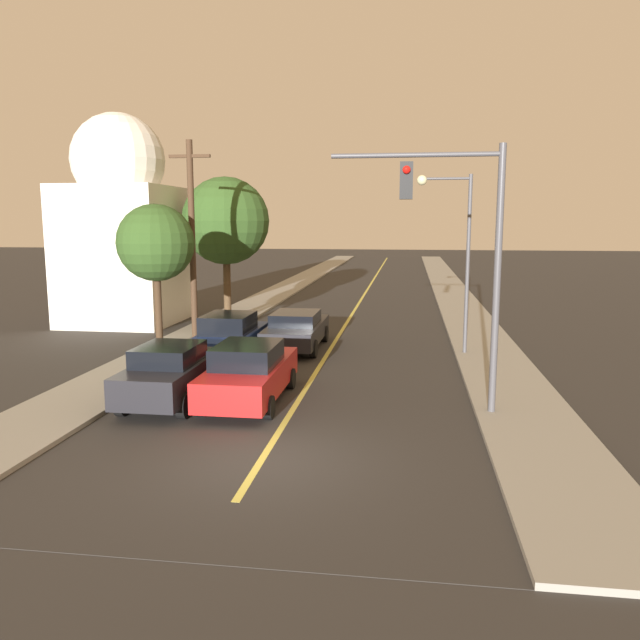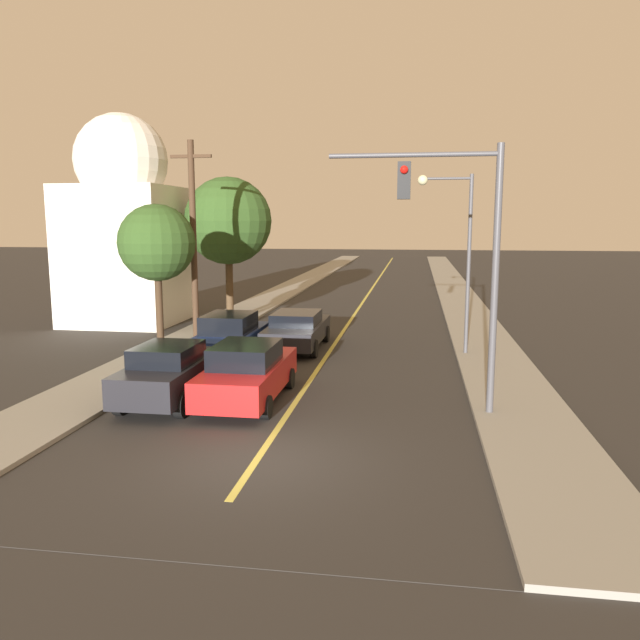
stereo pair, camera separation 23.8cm
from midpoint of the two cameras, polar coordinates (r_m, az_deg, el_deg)
The scene contains 14 objects.
ground_plane at distance 13.30m, azimuth -5.26°, elevation -12.63°, with size 200.00×200.00×0.00m, color #2D2B28.
road_surface at distance 48.33m, azimuth 5.09°, elevation 3.14°, with size 9.40×80.00×0.01m.
sidewalk_left at distance 49.06m, azimuth -1.87°, elevation 3.32°, with size 2.50×80.00×0.12m.
sidewalk_right at distance 48.32m, azimuth 12.16°, elevation 3.04°, with size 2.50×80.00×0.12m.
car_near_lane_front at distance 17.17m, azimuth -6.26°, elevation -4.78°, with size 1.94×4.73×1.64m.
car_near_lane_second at distance 24.12m, azimuth -1.81°, elevation -0.86°, with size 2.03×4.95×1.47m.
car_outer_lane_front at distance 17.46m, azimuth -13.18°, elevation -4.68°, with size 1.85×4.29×1.63m.
car_outer_lane_second at distance 22.65m, azimuth -7.90°, elevation -1.40°, with size 1.96×4.75×1.65m.
traffic_signal_mast at distance 15.81m, azimuth 13.06°, elevation 7.48°, with size 4.22×0.42×6.63m.
streetlamp_right at distance 23.14m, azimuth 12.59°, elevation 7.36°, with size 1.96×0.36×6.44m.
utility_pole_left at distance 24.56m, azimuth -11.22°, elevation 7.16°, with size 1.60×0.24×7.80m.
tree_left_near at distance 23.48m, azimuth -14.42°, elevation 6.81°, with size 2.79×2.79×5.41m.
tree_left_far at distance 30.54m, azimuth -8.18°, elevation 8.93°, with size 4.17×4.17×6.90m.
domed_building_left at distance 31.58m, azimuth -17.25°, elevation 8.35°, with size 4.99×4.99×9.92m.
Camera 2 is at (3.16, -11.97, 4.89)m, focal length 35.00 mm.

